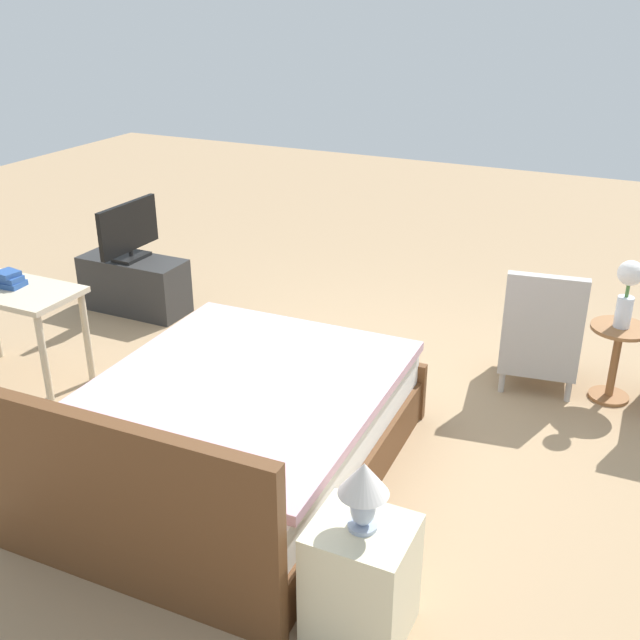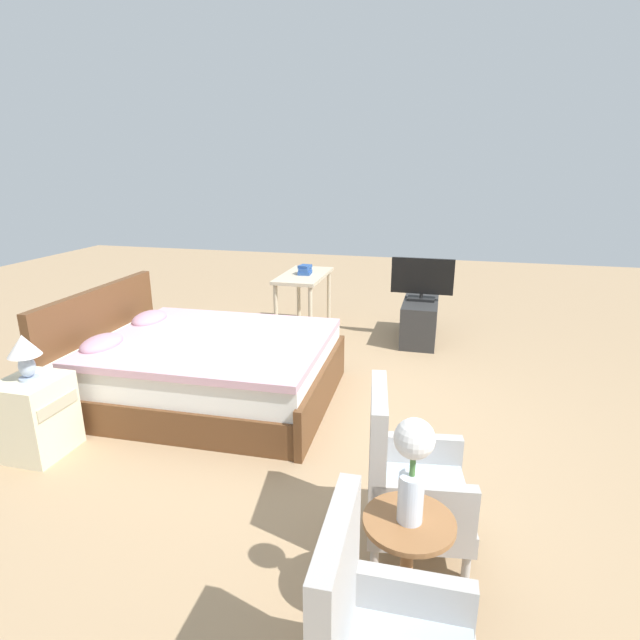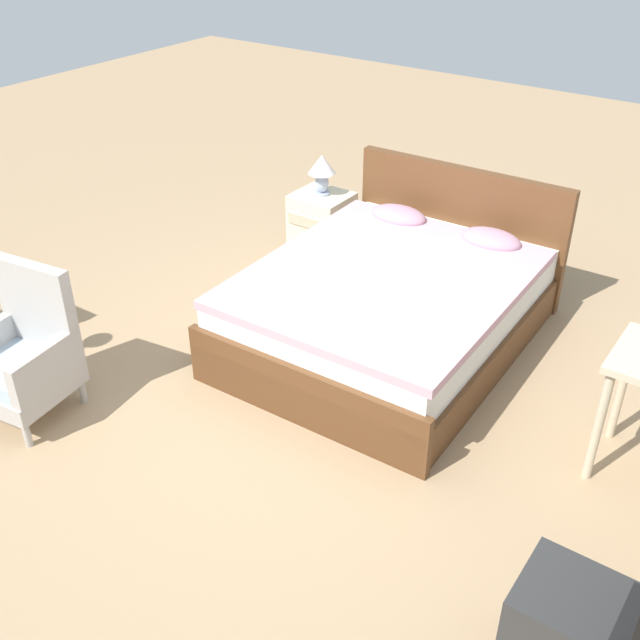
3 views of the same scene
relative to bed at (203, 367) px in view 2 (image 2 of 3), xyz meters
name	(u,v)px [view 2 (image 2 of 3)]	position (x,y,z in m)	size (l,w,h in m)	color
ground_plane	(298,417)	(-0.15, -0.93, -0.30)	(16.00, 16.00, 0.00)	#A38460
bed	(203,367)	(0.00, 0.00, 0.00)	(1.74, 2.22, 0.96)	brown
armchair_by_window_right	(408,485)	(-1.41, -1.93, 0.08)	(0.61, 0.61, 0.92)	#ADA8A3
side_table	(407,559)	(-1.93, -1.96, 0.05)	(0.40, 0.40, 0.56)	#936038
flower_vase	(413,460)	(-1.93, -1.96, 0.55)	(0.17, 0.17, 0.48)	silver
nightstand	(36,416)	(-1.13, 0.74, -0.01)	(0.44, 0.41, 0.58)	beige
table_lamp	(24,351)	(-1.13, 0.74, 0.50)	(0.22, 0.22, 0.33)	#9EADC6
tv_stand	(420,320)	(2.12, -1.79, -0.05)	(0.96, 0.40, 0.49)	#2D2D2D
tv_flatscreen	(422,279)	(2.12, -1.79, 0.45)	(0.21, 0.73, 0.50)	black
vanity_desk	(304,283)	(2.05, -0.36, 0.34)	(1.04, 0.52, 0.75)	beige
book_stack	(305,270)	(2.04, -0.38, 0.50)	(0.22, 0.16, 0.11)	#284C8E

